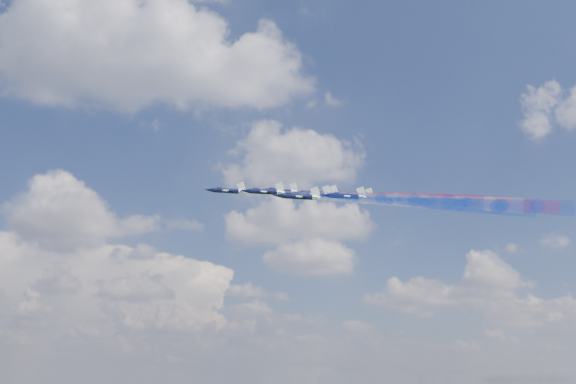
{
  "coord_description": "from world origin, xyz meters",
  "views": [
    {
      "loc": [
        -28.8,
        -153.62,
        82.95
      ],
      "look_at": [
        -5.8,
        20.41,
        135.13
      ],
      "focal_mm": 39.59,
      "sensor_mm": 36.0,
      "label": 1
    }
  ],
  "objects": [
    {
      "name": "trail_center_third",
      "position": [
        31.3,
        10.14,
        131.18
      ],
      "size": [
        51.15,
        20.43,
        10.78
      ],
      "primitive_type": null,
      "rotation": [
        0.11,
        -0.32,
        1.24
      ],
      "color": "white"
    },
    {
      "name": "jet_outer_left",
      "position": [
        -5.62,
        1.73,
        128.4
      ],
      "size": [
        15.58,
        14.26,
        7.84
      ],
      "primitive_type": null,
      "rotation": [
        0.11,
        -0.32,
        1.24
      ],
      "color": "black"
    },
    {
      "name": "trail_inner_right",
      "position": [
        23.2,
        20.97,
        134.98
      ],
      "size": [
        51.15,
        20.43,
        10.78
      ],
      "primitive_type": null,
      "rotation": [
        0.11,
        -0.32,
        1.24
      ],
      "color": "red"
    },
    {
      "name": "trail_inner_left",
      "position": [
        16.9,
        3.56,
        129.41
      ],
      "size": [
        51.15,
        20.43,
        10.78
      ],
      "primitive_type": null,
      "rotation": [
        0.11,
        -0.32,
        1.24
      ],
      "color": "blue"
    },
    {
      "name": "trail_outer_left",
      "position": [
        24.76,
        -7.48,
        125.15
      ],
      "size": [
        51.15,
        20.43,
        10.78
      ],
      "primitive_type": null,
      "rotation": [
        0.11,
        -0.32,
        1.24
      ],
      "color": "blue"
    },
    {
      "name": "trail_outer_right",
      "position": [
        37.05,
        27.58,
        136.82
      ],
      "size": [
        51.15,
        20.43,
        10.78
      ],
      "primitive_type": null,
      "rotation": [
        0.11,
        -0.32,
        1.24
      ],
      "color": "red"
    },
    {
      "name": "jet_center_third",
      "position": [
        0.92,
        19.36,
        134.43
      ],
      "size": [
        15.58,
        14.26,
        7.84
      ],
      "primitive_type": null,
      "rotation": [
        0.11,
        -0.32,
        1.24
      ],
      "color": "black"
    },
    {
      "name": "jet_inner_right",
      "position": [
        -7.18,
        30.18,
        138.23
      ],
      "size": [
        15.58,
        14.26,
        7.84
      ],
      "primitive_type": null,
      "rotation": [
        0.11,
        -0.32,
        1.24
      ],
      "color": "black"
    },
    {
      "name": "trail_rear_right",
      "position": [
        45.48,
        16.09,
        132.75
      ],
      "size": [
        51.15,
        20.43,
        10.78
      ],
      "primitive_type": null,
      "rotation": [
        0.11,
        -0.32,
        1.24
      ],
      "color": "red"
    },
    {
      "name": "jet_outer_right",
      "position": [
        6.67,
        36.79,
        140.07
      ],
      "size": [
        15.58,
        14.26,
        7.84
      ],
      "primitive_type": null,
      "rotation": [
        0.11,
        -0.32,
        1.24
      ],
      "color": "black"
    },
    {
      "name": "jet_lead",
      "position": [
        -23.25,
        26.34,
        136.58
      ],
      "size": [
        15.58,
        14.26,
        7.84
      ],
      "primitive_type": null,
      "rotation": [
        0.11,
        -0.32,
        1.24
      ],
      "color": "black"
    },
    {
      "name": "trail_rear_left",
      "position": [
        38.35,
        -1.83,
        127.38
      ],
      "size": [
        51.15,
        20.43,
        10.78
      ],
      "primitive_type": null,
      "rotation": [
        0.11,
        -0.32,
        1.24
      ],
      "color": "blue"
    },
    {
      "name": "jet_rear_right",
      "position": [
        15.1,
        25.3,
        136.0
      ],
      "size": [
        15.58,
        14.26,
        7.84
      ],
      "primitive_type": null,
      "rotation": [
        0.11,
        -0.32,
        1.24
      ],
      "color": "black"
    },
    {
      "name": "trail_lead",
      "position": [
        7.13,
        17.13,
        133.33
      ],
      "size": [
        51.15,
        20.43,
        10.78
      ],
      "primitive_type": null,
      "rotation": [
        0.11,
        -0.32,
        1.24
      ],
      "color": "white"
    },
    {
      "name": "jet_rear_left",
      "position": [
        7.97,
        7.39,
        130.63
      ],
      "size": [
        15.58,
        14.26,
        7.84
      ],
      "primitive_type": null,
      "rotation": [
        0.11,
        -0.32,
        1.24
      ],
      "color": "black"
    },
    {
      "name": "jet_inner_left",
      "position": [
        -13.48,
        12.77,
        132.66
      ],
      "size": [
        15.58,
        14.26,
        7.84
      ],
      "primitive_type": null,
      "rotation": [
        0.11,
        -0.32,
        1.24
      ],
      "color": "black"
    }
  ]
}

